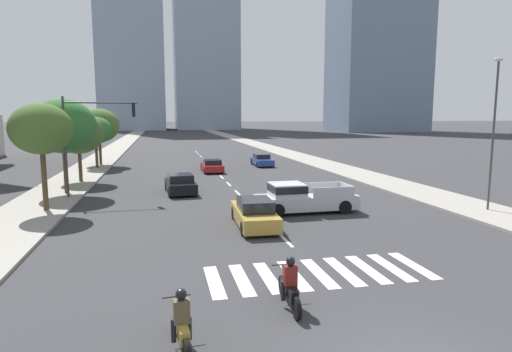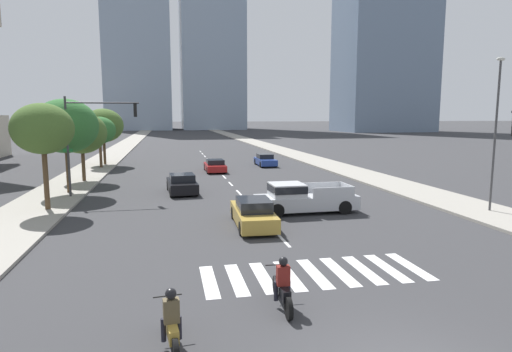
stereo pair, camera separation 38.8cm
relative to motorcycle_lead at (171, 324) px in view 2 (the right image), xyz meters
The scene contains 20 objects.
sidewalk_east 32.78m from the motorcycle_lead, 58.48° to the left, with size 4.00×260.00×0.15m, color gray.
sidewalk_west 28.92m from the motorcycle_lead, 104.97° to the left, with size 4.00×260.00×0.15m, color gray.
crosswalk_near 6.24m from the motorcycle_lead, 38.95° to the left, with size 7.65×2.86×0.01m.
lane_divider_center 32.28m from the motorcycle_lead, 81.38° to the left, with size 0.14×50.00×0.01m.
motorcycle_lead is the anchor object (origin of this frame).
motorcycle_trailing 3.47m from the motorcycle_lead, 27.58° to the left, with size 0.70×2.18×1.49m.
pickup_truck 14.86m from the motorcycle_lead, 60.93° to the left, with size 5.64×2.06×1.67m.
sedan_gold_0 11.35m from the motorcycle_lead, 69.23° to the left, with size 1.92×4.80×1.38m.
sedan_blue_1 37.12m from the motorcycle_lead, 73.89° to the left, with size 1.79×4.32×1.27m.
sedan_black_2 20.65m from the motorcycle_lead, 87.42° to the left, with size 2.12×4.34×1.35m.
sedan_red_3 32.00m from the motorcycle_lead, 82.03° to the left, with size 1.86×4.27×1.19m.
traffic_signal_far 20.89m from the motorcycle_lead, 103.11° to the left, with size 4.83×0.28×6.42m.
street_lamp_east 20.97m from the motorcycle_lead, 31.82° to the left, with size 0.50×0.24×8.27m.
street_tree_nearest 17.86m from the motorcycle_lead, 112.54° to the left, with size 3.29×3.29×5.89m.
street_tree_second 22.95m from the motorcycle_lead, 107.17° to the left, with size 4.27×4.27×6.33m.
street_tree_third 28.06m from the motorcycle_lead, 103.85° to the left, with size 3.89×3.89×5.50m.
street_tree_fourth 37.13m from the motorcycle_lead, 100.39° to the left, with size 3.19×3.19×5.11m.
street_tree_fifth 39.91m from the motorcycle_lead, 99.66° to the left, with size 4.21×4.21×5.97m.
office_tower_left_skyline 173.38m from the motorcycle_lead, 93.43° to the left, with size 23.90×29.11×92.04m.
office_tower_center_skyline 176.39m from the motorcycle_lead, 83.90° to the left, with size 24.14×29.67×104.55m.
Camera 2 is at (-4.80, -7.51, 5.34)m, focal length 30.32 mm.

